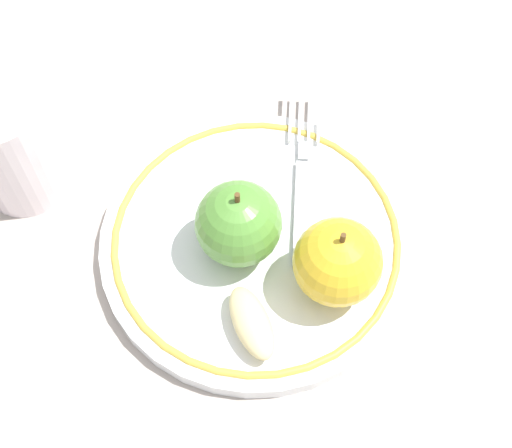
{
  "coord_description": "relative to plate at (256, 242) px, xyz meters",
  "views": [
    {
      "loc": [
        -0.28,
        0.05,
        0.51
      ],
      "look_at": [
        -0.02,
        0.01,
        0.04
      ],
      "focal_mm": 50.0,
      "sensor_mm": 36.0,
      "label": 1
    }
  ],
  "objects": [
    {
      "name": "apple_second_whole",
      "position": [
        -0.05,
        -0.05,
        0.04
      ],
      "size": [
        0.07,
        0.07,
        0.07
      ],
      "color": "gold",
      "rests_on": "plate"
    },
    {
      "name": "apple_red_whole",
      "position": [
        -0.01,
        0.01,
        0.04
      ],
      "size": [
        0.07,
        0.07,
        0.07
      ],
      "color": "#549137",
      "rests_on": "plate"
    },
    {
      "name": "plate",
      "position": [
        0.0,
        0.0,
        0.0
      ],
      "size": [
        0.25,
        0.25,
        0.02
      ],
      "color": "white",
      "rests_on": "ground_plane"
    },
    {
      "name": "apple_slice_front",
      "position": [
        -0.07,
        0.01,
        0.02
      ],
      "size": [
        0.06,
        0.04,
        0.02
      ],
      "primitive_type": "ellipsoid",
      "rotation": [
        0.0,
        0.0,
        0.24
      ],
      "color": "beige",
      "rests_on": "plate"
    },
    {
      "name": "ground_plane",
      "position": [
        0.02,
        -0.01,
        -0.01
      ],
      "size": [
        2.0,
        2.0,
        0.0
      ],
      "primitive_type": "plane",
      "color": "#B1A49A"
    },
    {
      "name": "fork",
      "position": [
        0.05,
        -0.05,
        0.01
      ],
      "size": [
        0.18,
        0.05,
        0.0
      ],
      "rotation": [
        0.0,
        0.0,
        6.08
      ],
      "color": "silver",
      "rests_on": "plate"
    },
    {
      "name": "drinking_glass",
      "position": [
        0.09,
        0.18,
        0.04
      ],
      "size": [
        0.07,
        0.07,
        0.1
      ],
      "primitive_type": "cylinder",
      "color": "silver",
      "rests_on": "ground_plane"
    }
  ]
}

